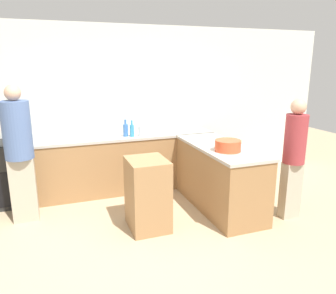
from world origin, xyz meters
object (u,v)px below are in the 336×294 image
(island_table, at_px, (148,194))
(person_at_peninsula, at_px, (294,154))
(range_oven, at_px, (9,173))
(mixing_bowl, at_px, (228,146))
(dish_soap_bottle, at_px, (132,130))
(person_by_range, at_px, (19,150))
(vinegar_bottle_clear, at_px, (141,130))
(water_bottle_blue, at_px, (126,130))

(island_table, height_order, person_at_peninsula, person_at_peninsula)
(range_oven, bearing_deg, mixing_bowl, -27.76)
(dish_soap_bottle, height_order, person_by_range, person_by_range)
(vinegar_bottle_clear, xyz_separation_m, dish_soap_bottle, (-0.15, -0.01, 0.01))
(person_by_range, xyz_separation_m, person_at_peninsula, (3.42, -1.14, -0.09))
(person_by_range, bearing_deg, person_at_peninsula, -18.45)
(island_table, relative_size, dish_soap_bottle, 3.50)
(dish_soap_bottle, bearing_deg, mixing_bowl, -52.79)
(range_oven, relative_size, mixing_bowl, 2.74)
(range_oven, height_order, dish_soap_bottle, dish_soap_bottle)
(person_by_range, bearing_deg, dish_soap_bottle, 16.59)
(range_oven, xyz_separation_m, island_table, (1.74, -1.45, -0.01))
(water_bottle_blue, bearing_deg, range_oven, 175.41)
(dish_soap_bottle, bearing_deg, vinegar_bottle_clear, 3.11)
(range_oven, relative_size, island_table, 1.03)
(vinegar_bottle_clear, bearing_deg, range_oven, 174.48)
(water_bottle_blue, xyz_separation_m, person_by_range, (-1.53, -0.54, -0.06))
(range_oven, xyz_separation_m, person_by_range, (0.25, -0.68, 0.52))
(island_table, bearing_deg, range_oven, 140.19)
(person_by_range, bearing_deg, range_oven, 109.78)
(water_bottle_blue, bearing_deg, vinegar_bottle_clear, -12.31)
(dish_soap_bottle, relative_size, person_by_range, 0.14)
(mixing_bowl, xyz_separation_m, water_bottle_blue, (-1.07, 1.36, 0.03))
(vinegar_bottle_clear, relative_size, person_at_peninsula, 0.14)
(water_bottle_blue, bearing_deg, dish_soap_bottle, -33.77)
(mixing_bowl, relative_size, vinegar_bottle_clear, 1.53)
(vinegar_bottle_clear, distance_m, dish_soap_bottle, 0.15)
(mixing_bowl, height_order, vinegar_bottle_clear, vinegar_bottle_clear)
(range_oven, distance_m, island_table, 2.27)
(water_bottle_blue, height_order, person_at_peninsula, person_at_peninsula)
(range_oven, bearing_deg, person_at_peninsula, -26.47)
(mixing_bowl, xyz_separation_m, dish_soap_bottle, (-0.99, 1.30, 0.03))
(dish_soap_bottle, height_order, person_at_peninsula, person_at_peninsula)
(water_bottle_blue, distance_m, person_by_range, 1.62)
(island_table, relative_size, water_bottle_blue, 3.39)
(person_by_range, height_order, person_at_peninsula, person_by_range)
(dish_soap_bottle, xyz_separation_m, person_by_range, (-1.62, -0.48, -0.05))
(dish_soap_bottle, bearing_deg, water_bottle_blue, 146.23)
(island_table, xyz_separation_m, person_by_range, (-1.50, 0.77, 0.53))
(island_table, xyz_separation_m, mixing_bowl, (1.11, -0.05, 0.55))
(island_table, distance_m, mixing_bowl, 1.24)
(vinegar_bottle_clear, distance_m, person_by_range, 1.83)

